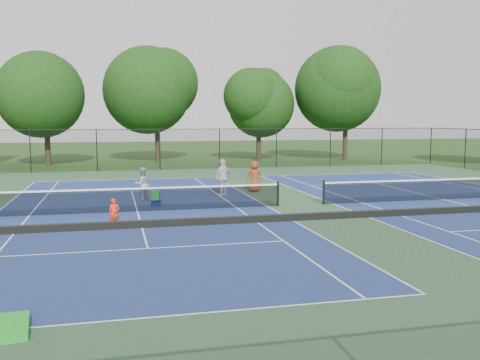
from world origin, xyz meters
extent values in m
plane|color=#234716|center=(0.00, 0.00, 0.00)|extent=(140.00, 140.00, 0.00)
cube|color=#325932|center=(0.00, 0.00, 0.00)|extent=(36.00, 36.00, 0.01)
cube|color=navy|center=(-7.00, 0.00, 0.01)|extent=(10.97, 23.77, 0.00)
cube|color=white|center=(-7.00, 11.88, 0.01)|extent=(10.97, 0.06, 0.00)
cube|color=white|center=(-7.00, -11.88, 0.01)|extent=(10.97, 0.06, 0.00)
cube|color=white|center=(-1.51, 0.00, 0.01)|extent=(0.06, 23.77, 0.00)
cube|color=white|center=(-11.12, 0.00, 0.01)|extent=(0.06, 23.77, 0.00)
cube|color=white|center=(-2.88, 0.00, 0.01)|extent=(0.06, 23.77, 0.00)
cube|color=white|center=(-7.00, 6.40, 0.01)|extent=(8.23, 0.06, 0.00)
cube|color=white|center=(-7.00, -6.40, 0.01)|extent=(8.23, 0.06, 0.00)
cube|color=white|center=(-7.00, 0.00, 0.01)|extent=(0.06, 12.80, 0.00)
cylinder|color=black|center=(-1.05, 0.00, 0.54)|extent=(0.10, 0.10, 1.07)
cube|color=black|center=(-7.00, 0.00, 0.47)|extent=(11.90, 0.01, 0.90)
cube|color=white|center=(-7.00, 0.00, 0.95)|extent=(11.90, 0.04, 0.07)
cube|color=navy|center=(7.00, 0.00, 0.01)|extent=(10.97, 23.77, 0.00)
cube|color=white|center=(7.00, 11.88, 0.01)|extent=(10.97, 0.06, 0.00)
cube|color=white|center=(1.51, 0.00, 0.01)|extent=(0.06, 23.77, 0.00)
cube|color=white|center=(2.88, 0.00, 0.01)|extent=(0.06, 23.77, 0.00)
cube|color=white|center=(7.00, 6.40, 0.01)|extent=(8.23, 0.06, 0.00)
cube|color=white|center=(7.00, 0.00, 0.01)|extent=(0.06, 12.80, 0.00)
cylinder|color=black|center=(1.05, 0.00, 0.54)|extent=(0.10, 0.10, 1.07)
cube|color=black|center=(7.00, 0.00, 0.47)|extent=(11.90, 0.01, 0.90)
cube|color=white|center=(7.00, 0.00, 0.95)|extent=(11.90, 0.04, 0.07)
cylinder|color=black|center=(-13.50, 18.00, 1.50)|extent=(0.08, 0.08, 3.00)
cylinder|color=black|center=(-9.00, 18.00, 1.50)|extent=(0.08, 0.08, 3.00)
cylinder|color=black|center=(-4.50, 18.00, 1.50)|extent=(0.08, 0.08, 3.00)
cylinder|color=black|center=(0.00, 18.00, 1.50)|extent=(0.08, 0.08, 3.00)
cylinder|color=black|center=(4.50, 18.00, 1.50)|extent=(0.08, 0.08, 3.00)
cylinder|color=black|center=(9.00, 18.00, 1.50)|extent=(0.08, 0.08, 3.00)
cylinder|color=black|center=(13.50, 18.00, 1.50)|extent=(0.08, 0.08, 3.00)
cylinder|color=black|center=(18.00, 18.00, 1.50)|extent=(0.08, 0.08, 3.00)
cylinder|color=black|center=(18.00, 13.50, 1.50)|extent=(0.08, 0.08, 3.00)
cube|color=black|center=(0.00, 18.00, 1.50)|extent=(36.00, 0.01, 3.00)
cube|color=black|center=(0.00, 18.00, 3.00)|extent=(36.00, 0.05, 0.05)
cylinder|color=#2D2116|center=(-13.00, 24.00, 1.89)|extent=(0.44, 0.44, 3.78)
sphere|color=black|center=(-13.00, 24.00, 5.65)|extent=(6.80, 6.80, 6.80)
sphere|color=black|center=(-13.00, 24.00, 6.31)|extent=(5.58, 5.58, 5.58)
sphere|color=black|center=(-13.00, 24.00, 6.98)|extent=(4.35, 4.35, 4.35)
cylinder|color=#2D2116|center=(-4.00, 26.00, 2.07)|extent=(0.44, 0.44, 4.14)
sphere|color=black|center=(-4.00, 26.00, 6.23)|extent=(7.60, 7.60, 7.60)
sphere|color=black|center=(-4.00, 26.00, 6.85)|extent=(6.23, 6.23, 6.23)
sphere|color=black|center=(-4.00, 26.00, 7.48)|extent=(4.86, 4.86, 4.86)
cylinder|color=#2D2116|center=(5.00, 25.00, 1.71)|extent=(0.44, 0.44, 3.42)
sphere|color=black|center=(5.00, 25.00, 5.07)|extent=(6.00, 6.00, 6.00)
sphere|color=black|center=(5.00, 25.00, 5.77)|extent=(4.92, 4.92, 4.92)
sphere|color=black|center=(5.00, 25.00, 6.48)|extent=(3.84, 3.84, 3.84)
cylinder|color=#2D2116|center=(13.00, 24.00, 2.16)|extent=(0.44, 0.44, 4.32)
sphere|color=black|center=(13.00, 24.00, 6.46)|extent=(7.80, 7.80, 7.80)
sphere|color=black|center=(13.00, 24.00, 7.08)|extent=(6.40, 6.40, 6.40)
sphere|color=black|center=(13.00, 24.00, 7.69)|extent=(4.99, 4.99, 4.99)
imported|color=#F13510|center=(-7.92, -3.00, 0.50)|extent=(0.41, 0.31, 1.01)
imported|color=#9C9D9F|center=(-6.63, 2.94, 0.77)|extent=(0.92, 0.83, 1.55)
imported|color=silver|center=(-2.70, 3.67, 0.90)|extent=(1.12, 0.96, 1.81)
imported|color=maroon|center=(-0.83, 4.74, 0.80)|extent=(0.85, 0.63, 1.59)
cube|color=navy|center=(-6.15, 1.22, 0.14)|extent=(0.45, 0.36, 0.28)
cube|color=green|center=(-6.15, 1.22, 0.48)|extent=(0.41, 0.37, 0.39)
camera|label=1|loc=(-7.93, -21.70, 3.72)|focal=40.00mm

